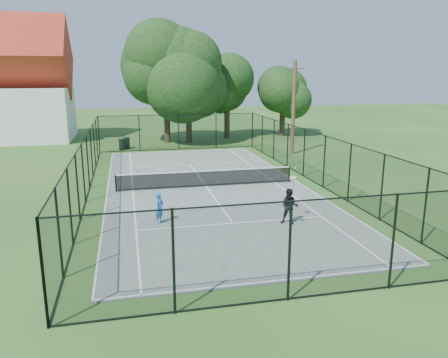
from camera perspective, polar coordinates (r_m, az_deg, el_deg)
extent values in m
plane|color=#20531C|center=(24.92, -2.32, -1.13)|extent=(120.00, 120.00, 0.00)
cube|color=#55645A|center=(24.91, -2.32, -1.06)|extent=(11.00, 24.00, 0.06)
cylinder|color=black|center=(24.43, -13.95, -0.54)|extent=(0.08, 0.08, 0.95)
cylinder|color=black|center=(26.12, 8.52, 0.63)|extent=(0.08, 0.08, 0.95)
cube|color=black|center=(24.79, -2.33, 0.06)|extent=(10.00, 0.03, 0.88)
cube|color=white|center=(24.69, -2.34, 1.07)|extent=(10.00, 0.05, 0.06)
cylinder|color=#332114|center=(41.37, -7.45, 7.59)|extent=(0.56, 0.56, 4.11)
sphere|color=black|center=(41.15, -7.62, 13.00)|extent=(7.41, 7.41, 7.41)
cylinder|color=#332114|center=(41.18, -4.61, 7.40)|extent=(0.56, 0.56, 3.78)
sphere|color=black|center=(40.94, -4.71, 12.40)|extent=(6.78, 6.78, 6.78)
cylinder|color=#332114|center=(43.98, 0.39, 7.50)|extent=(0.56, 0.56, 3.26)
sphere|color=black|center=(43.76, 0.40, 11.31)|extent=(5.17, 5.17, 5.17)
cylinder|color=#332114|center=(46.00, 7.61, 7.35)|extent=(0.56, 0.56, 2.78)
sphere|color=black|center=(45.79, 7.71, 10.59)|extent=(4.85, 4.85, 4.85)
cylinder|color=black|center=(38.13, -13.16, 4.38)|extent=(0.54, 0.54, 0.88)
cylinder|color=black|center=(38.06, -13.20, 5.07)|extent=(0.58, 0.58, 0.05)
cylinder|color=black|center=(38.76, -12.61, 4.58)|extent=(0.54, 0.54, 0.91)
cylinder|color=black|center=(38.69, -12.65, 5.28)|extent=(0.58, 0.58, 0.05)
cylinder|color=#4C3823|center=(35.29, 9.06, 9.14)|extent=(0.30, 0.30, 7.34)
cube|color=#4C3823|center=(35.18, 9.25, 14.03)|extent=(1.40, 0.10, 0.10)
imported|color=blue|center=(18.95, -8.43, -3.73)|extent=(0.54, 0.60, 1.37)
torus|color=gold|center=(19.17, -7.10, -3.90)|extent=(0.27, 0.18, 0.29)
cylinder|color=silver|center=(19.17, -7.10, -3.90)|extent=(0.23, 0.15, 0.25)
imported|color=black|center=(18.81, 8.58, -3.58)|extent=(0.93, 0.86, 1.55)
torus|color=gold|center=(18.90, 9.03, 0.18)|extent=(0.30, 0.28, 0.14)
cylinder|color=silver|center=(18.90, 9.03, 0.18)|extent=(0.26, 0.24, 0.11)
sphere|color=#CCE526|center=(19.00, 9.30, 1.40)|extent=(0.07, 0.07, 0.07)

